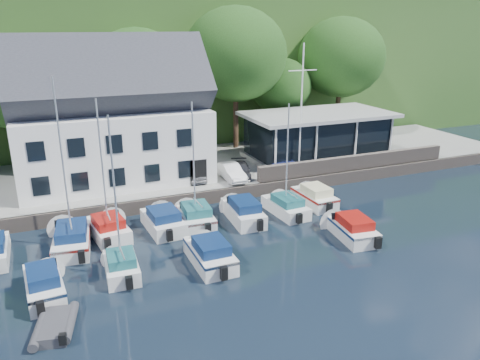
{
  "coord_description": "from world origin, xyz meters",
  "views": [
    {
      "loc": [
        -11.53,
        -19.8,
        12.68
      ],
      "look_at": [
        0.45,
        9.0,
        2.24
      ],
      "focal_mm": 35.0,
      "sensor_mm": 36.0,
      "label": 1
    }
  ],
  "objects_px": {
    "boat_r2_2": "(210,251)",
    "boat_r2_1": "(116,202)",
    "car_blue": "(282,161)",
    "boat_r1_7": "(314,195)",
    "boat_r2_4": "(352,226)",
    "club_pavilion": "(317,135)",
    "car_dgrey": "(240,170)",
    "boat_r1_3": "(163,219)",
    "boat_r1_4": "(194,159)",
    "boat_r1_2": "(103,170)",
    "flagpole": "(301,110)",
    "boat_r1_5": "(243,209)",
    "boat_r1_1": "(64,174)",
    "boat_r2_0": "(44,281)",
    "car_white": "(231,172)",
    "car_silver": "(196,173)",
    "dinghy_1": "(55,324)",
    "harbor_building": "(113,125)",
    "boat_r1_6": "(287,156)"
  },
  "relations": [
    {
      "from": "harbor_building",
      "to": "club_pavilion",
      "type": "relative_size",
      "value": 1.09
    },
    {
      "from": "club_pavilion",
      "to": "car_dgrey",
      "type": "height_order",
      "value": "club_pavilion"
    },
    {
      "from": "boat_r1_2",
      "to": "boat_r1_3",
      "type": "distance_m",
      "value": 5.0
    },
    {
      "from": "flagpole",
      "to": "boat_r1_3",
      "type": "height_order",
      "value": "flagpole"
    },
    {
      "from": "boat_r2_4",
      "to": "car_blue",
      "type": "bearing_deg",
      "value": 91.28
    },
    {
      "from": "car_silver",
      "to": "boat_r1_2",
      "type": "distance_m",
      "value": 10.03
    },
    {
      "from": "boat_r1_4",
      "to": "boat_r2_2",
      "type": "distance_m",
      "value": 6.66
    },
    {
      "from": "boat_r1_2",
      "to": "boat_r1_4",
      "type": "relative_size",
      "value": 0.97
    },
    {
      "from": "boat_r2_2",
      "to": "boat_r2_1",
      "type": "bearing_deg",
      "value": 172.15
    },
    {
      "from": "boat_r1_6",
      "to": "boat_r2_0",
      "type": "distance_m",
      "value": 16.85
    },
    {
      "from": "flagpole",
      "to": "boat_r2_4",
      "type": "bearing_deg",
      "value": -101.44
    },
    {
      "from": "club_pavilion",
      "to": "boat_r1_3",
      "type": "xyz_separation_m",
      "value": [
        -16.45,
        -8.27,
        -2.3
      ]
    },
    {
      "from": "car_blue",
      "to": "boat_r1_4",
      "type": "distance_m",
      "value": 11.68
    },
    {
      "from": "boat_r1_4",
      "to": "boat_r2_1",
      "type": "height_order",
      "value": "boat_r1_4"
    },
    {
      "from": "boat_r1_2",
      "to": "boat_r2_1",
      "type": "bearing_deg",
      "value": -98.69
    },
    {
      "from": "club_pavilion",
      "to": "boat_r2_4",
      "type": "bearing_deg",
      "value": -112.92
    },
    {
      "from": "boat_r2_0",
      "to": "boat_r2_4",
      "type": "height_order",
      "value": "boat_r2_0"
    },
    {
      "from": "car_white",
      "to": "boat_r1_1",
      "type": "distance_m",
      "value": 13.85
    },
    {
      "from": "boat_r1_7",
      "to": "boat_r2_4",
      "type": "relative_size",
      "value": 0.95
    },
    {
      "from": "boat_r1_1",
      "to": "harbor_building",
      "type": "bearing_deg",
      "value": 72.96
    },
    {
      "from": "flagpole",
      "to": "boat_r2_0",
      "type": "xyz_separation_m",
      "value": [
        -19.95,
        -10.28,
        -5.38
      ]
    },
    {
      "from": "flagpole",
      "to": "boat_r1_1",
      "type": "relative_size",
      "value": 1.13
    },
    {
      "from": "boat_r2_1",
      "to": "boat_r2_4",
      "type": "relative_size",
      "value": 1.41
    },
    {
      "from": "harbor_building",
      "to": "boat_r1_6",
      "type": "distance_m",
      "value": 13.86
    },
    {
      "from": "boat_r1_1",
      "to": "boat_r2_1",
      "type": "xyz_separation_m",
      "value": [
        2.17,
        -4.46,
        -0.43
      ]
    },
    {
      "from": "boat_r1_2",
      "to": "boat_r1_7",
      "type": "distance_m",
      "value": 15.17
    },
    {
      "from": "car_silver",
      "to": "car_white",
      "type": "distance_m",
      "value": 2.76
    },
    {
      "from": "flagpole",
      "to": "boat_r1_5",
      "type": "bearing_deg",
      "value": -143.43
    },
    {
      "from": "club_pavilion",
      "to": "boat_r1_5",
      "type": "distance_m",
      "value": 14.32
    },
    {
      "from": "boat_r1_4",
      "to": "boat_r2_1",
      "type": "relative_size",
      "value": 1.09
    },
    {
      "from": "club_pavilion",
      "to": "boat_r2_0",
      "type": "height_order",
      "value": "club_pavilion"
    },
    {
      "from": "flagpole",
      "to": "dinghy_1",
      "type": "height_order",
      "value": "flagpole"
    },
    {
      "from": "club_pavilion",
      "to": "boat_r1_5",
      "type": "xyz_separation_m",
      "value": [
        -11.07,
        -8.8,
        -2.27
      ]
    },
    {
      "from": "car_silver",
      "to": "boat_r1_7",
      "type": "height_order",
      "value": "car_silver"
    },
    {
      "from": "boat_r1_1",
      "to": "boat_r1_3",
      "type": "distance_m",
      "value": 6.79
    },
    {
      "from": "club_pavilion",
      "to": "boat_r2_1",
      "type": "bearing_deg",
      "value": -146.59
    },
    {
      "from": "dinghy_1",
      "to": "boat_r1_1",
      "type": "bearing_deg",
      "value": 92.84
    },
    {
      "from": "car_silver",
      "to": "dinghy_1",
      "type": "xyz_separation_m",
      "value": [
        -11.07,
        -14.72,
        -1.24
      ]
    },
    {
      "from": "boat_r2_0",
      "to": "boat_r1_4",
      "type": "bearing_deg",
      "value": 24.99
    },
    {
      "from": "car_blue",
      "to": "boat_r2_2",
      "type": "xyz_separation_m",
      "value": [
        -10.45,
        -11.48,
        -0.94
      ]
    },
    {
      "from": "boat_r1_1",
      "to": "boat_r1_2",
      "type": "relative_size",
      "value": 1.04
    },
    {
      "from": "car_dgrey",
      "to": "boat_r1_1",
      "type": "distance_m",
      "value": 14.88
    },
    {
      "from": "boat_r1_3",
      "to": "boat_r1_4",
      "type": "height_order",
      "value": "boat_r1_4"
    },
    {
      "from": "boat_r2_0",
      "to": "boat_r2_4",
      "type": "xyz_separation_m",
      "value": [
        17.82,
        -0.22,
        -0.05
      ]
    },
    {
      "from": "boat_r1_6",
      "to": "boat_r2_2",
      "type": "distance_m",
      "value": 9.39
    },
    {
      "from": "boat_r1_1",
      "to": "boat_r2_4",
      "type": "distance_m",
      "value": 17.44
    },
    {
      "from": "boat_r1_7",
      "to": "boat_r2_4",
      "type": "distance_m",
      "value": 5.68
    },
    {
      "from": "club_pavilion",
      "to": "car_dgrey",
      "type": "relative_size",
      "value": 3.53
    },
    {
      "from": "boat_r1_1",
      "to": "boat_r1_6",
      "type": "xyz_separation_m",
      "value": [
        14.18,
        -0.24,
        -0.39
      ]
    },
    {
      "from": "club_pavilion",
      "to": "car_white",
      "type": "height_order",
      "value": "club_pavilion"
    }
  ]
}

